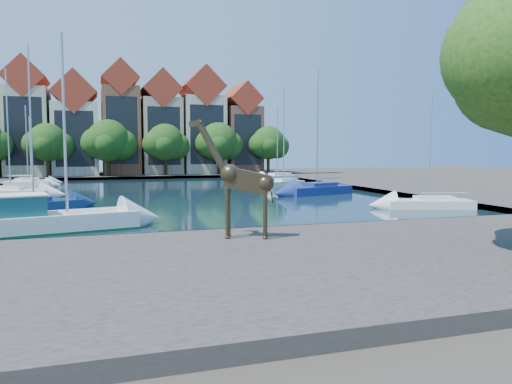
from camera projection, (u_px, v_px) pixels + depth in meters
ground at (263, 236)px, 24.95m from camera, size 160.00×160.00×0.00m
water_basin at (182, 194)px, 47.69m from camera, size 38.00×50.00×0.08m
near_quay at (324, 262)px, 18.29m from camera, size 50.00×14.00×0.50m
far_quay at (148, 175)px, 78.00m from camera, size 60.00×16.00×0.50m
right_quay at (406, 186)px, 55.35m from camera, size 14.00×52.00×0.50m
townhouse_west_mid at (28, 122)px, 72.08m from camera, size 5.94×9.18×16.79m
townhouse_west_inner at (75, 129)px, 74.15m from camera, size 6.43×9.18×15.15m
townhouse_center at (120, 122)px, 76.06m from camera, size 5.44×9.18×16.93m
townhouse_east_inner at (160, 127)px, 77.95m from camera, size 5.94×9.18×15.79m
townhouse_east_mid at (201, 125)px, 79.92m from camera, size 6.43×9.18×16.65m
townhouse_east_end at (240, 132)px, 82.00m from camera, size 5.44×9.18×14.43m
far_tree_west at (48, 143)px, 68.10m from camera, size 6.76×5.20×7.36m
far_tree_mid_west at (109, 142)px, 70.54m from camera, size 7.80×6.00×8.00m
far_tree_mid_east at (166, 143)px, 73.00m from camera, size 7.02×5.40×7.52m
far_tree_east at (219, 143)px, 75.45m from camera, size 7.54×5.80×7.84m
far_tree_far_east at (269, 144)px, 77.92m from camera, size 6.76×5.20×7.36m
giraffe_statue at (241, 180)px, 21.55m from camera, size 3.45×1.71×5.14m
motorsailer at (39, 218)px, 25.47m from camera, size 9.45×4.50×10.19m
sailboat_left_b at (34, 203)px, 34.48m from camera, size 6.72×4.66×11.32m
sailboat_left_c at (11, 191)px, 43.66m from camera, size 6.81×3.53×11.18m
sailboat_left_d at (28, 182)px, 55.41m from camera, size 5.02×2.50×9.03m
sailboat_left_e at (32, 181)px, 58.24m from camera, size 5.11×2.75×8.02m
sailboat_right_a at (429, 202)px, 36.00m from camera, size 6.43×3.93×8.52m
sailboat_right_b at (317, 188)px, 47.04m from camera, size 7.42×4.46×11.57m
sailboat_right_c at (284, 182)px, 55.33m from camera, size 5.28×3.51×11.03m
sailboat_right_d at (277, 177)px, 65.81m from camera, size 6.60×3.97×9.60m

